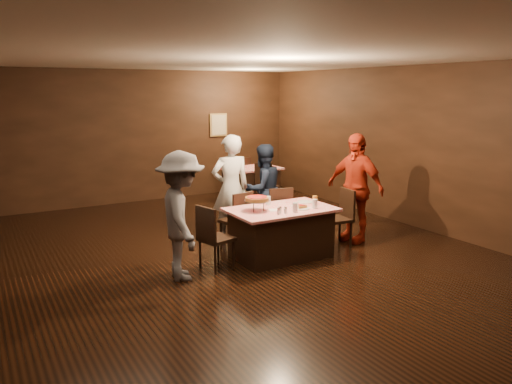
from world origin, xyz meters
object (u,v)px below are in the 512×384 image
chair_back_near (267,185)px  diner_navy_hoodie (263,189)px  chair_back_far (239,176)px  chair_end_left (216,237)px  diner_red_shirt (355,188)px  glass_amber (315,200)px  glass_front_right (315,204)px  back_table (251,184)px  plate_empty (305,202)px  chair_end_right (337,218)px  glass_back (268,201)px  chair_far_right (277,214)px  glass_front_left (295,207)px  pizza_stand (257,199)px  main_table (281,233)px  diner_grey_knit (182,216)px  diner_white_jacket (231,189)px

chair_back_near → diner_navy_hoodie: diner_navy_hoodie is taller
chair_back_far → chair_end_left: bearing=44.2°
diner_red_shirt → glass_amber: size_ratio=13.21×
chair_end_left → diner_navy_hoodie: 2.04m
glass_front_right → back_table: bearing=73.9°
glass_amber → plate_empty: bearing=104.0°
chair_end_right → diner_navy_hoodie: bearing=-146.3°
chair_end_right → glass_back: 1.24m
diner_red_shirt → chair_back_near: bearing=164.2°
chair_far_right → glass_front_left: size_ratio=6.79×
diner_red_shirt → pizza_stand: bearing=-103.1°
chair_end_left → back_table: bearing=-50.1°
pizza_stand → chair_back_far: bearing=65.1°
chair_end_left → pizza_stand: (0.70, 0.05, 0.48)m
main_table → chair_back_far: 4.68m
pizza_stand → plate_empty: 0.97m
back_table → glass_front_left: (-1.56, -4.09, 0.46)m
pizza_stand → back_table: bearing=61.7°
main_table → back_table: 4.12m
diner_grey_knit → glass_front_right: diner_grey_knit is taller
diner_white_jacket → glass_front_left: diner_white_jacket is taller
pizza_stand → main_table: bearing=-7.1°
main_table → back_table: (1.61, 3.79, 0.00)m
diner_red_shirt → plate_empty: 1.00m
chair_back_far → glass_front_right: bearing=61.9°
back_table → chair_back_far: size_ratio=1.37×
chair_back_near → diner_red_shirt: 3.03m
glass_amber → diner_grey_knit: bearing=-179.3°
diner_red_shirt → glass_back: size_ratio=13.21×
chair_end_left → glass_front_right: 1.61m
chair_end_right → diner_red_shirt: 0.64m
chair_back_near → plate_empty: (-1.06, -2.94, 0.30)m
back_table → diner_grey_knit: 5.09m
chair_far_right → glass_amber: (0.20, -0.80, 0.37)m
chair_back_far → diner_white_jacket: (-1.90, -3.26, 0.44)m
chair_end_right → chair_back_far: same height
back_table → pizza_stand: size_ratio=3.42×
diner_red_shirt → chair_back_far: bearing=164.7°
chair_end_left → pizza_stand: size_ratio=2.50×
diner_grey_knit → plate_empty: 2.22m
plate_empty → glass_front_left: 0.68m
diner_red_shirt → back_table: bearing=164.5°
plate_empty → glass_amber: glass_amber is taller
main_table → chair_end_right: 1.10m
main_table → chair_end_left: bearing=-180.0°
glass_front_left → plate_empty: bearing=42.0°
chair_far_right → plate_empty: bearing=114.8°
diner_red_shirt → chair_far_right: bearing=-134.2°
glass_amber → chair_back_near: bearing=72.1°
chair_far_right → glass_amber: bearing=114.8°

